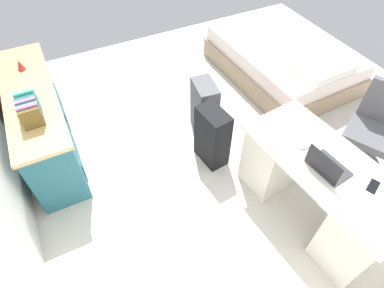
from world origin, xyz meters
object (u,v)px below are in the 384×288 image
credenza (42,121)px  laptop (326,166)px  computer_mouse (304,146)px  cell_phone_near_laptop (373,186)px  desk (316,188)px  bed (283,60)px  suitcase_black (212,137)px  figurine_small (20,65)px  office_chair (371,133)px  suitcase_spare_grey (204,108)px

credenza → laptop: laptop is taller
computer_mouse → cell_phone_near_laptop: 0.58m
desk → bed: desk is taller
desk → suitcase_black: size_ratio=2.23×
suitcase_black → laptop: laptop is taller
credenza → cell_phone_near_laptop: (-2.27, -2.16, 0.35)m
desk → cell_phone_near_laptop: size_ratio=11.00×
cell_phone_near_laptop → figurine_small: bearing=15.3°
credenza → laptop: 2.81m
credenza → computer_mouse: bearing=-131.3°
suitcase_black → figurine_small: (1.37, 1.53, 0.51)m
office_chair → computer_mouse: size_ratio=9.40×
suitcase_spare_grey → computer_mouse: (-1.20, -0.29, 0.42)m
credenza → suitcase_spare_grey: 1.75m
office_chair → bed: office_chair is taller
figurine_small → suitcase_spare_grey: bearing=-119.5°
suitcase_black → cell_phone_near_laptop: 1.51m
suitcase_black → cell_phone_near_laptop: (-1.31, -0.63, 0.41)m
credenza → suitcase_spare_grey: size_ratio=2.72×
bed → computer_mouse: computer_mouse is taller
office_chair → suitcase_black: bearing=62.2°
computer_mouse → cell_phone_near_laptop: (-0.54, -0.20, -0.01)m
bed → computer_mouse: 2.13m
office_chair → suitcase_black: office_chair is taller
office_chair → computer_mouse: office_chair is taller
bed → laptop: size_ratio=5.90×
desk → figurine_small: figurine_small is taller
office_chair → figurine_small: office_chair is taller
laptop → cell_phone_near_laptop: bearing=-142.2°
office_chair → suitcase_black: (0.75, 1.42, -0.08)m
bed → suitcase_black: 1.87m
laptop → figurine_small: laptop is taller
credenza → laptop: bearing=-135.6°
suitcase_spare_grey → bed: bearing=-64.2°
credenza → desk: bearing=-134.0°
suitcase_spare_grey → figurine_small: bearing=68.5°
suitcase_black → computer_mouse: size_ratio=6.70×
bed → suitcase_black: (-0.91, 1.63, 0.09)m
bed → suitcase_spare_grey: bearing=107.8°
credenza → bed: size_ratio=0.93×
cell_phone_near_laptop → office_chair: bearing=-77.7°
suitcase_spare_grey → laptop: bearing=-161.3°
desk → bed: (1.91, -1.14, -0.14)m
computer_mouse → suitcase_black: bearing=23.7°
suitcase_black → office_chair: bearing=-124.2°
laptop → cell_phone_near_laptop: size_ratio=2.42×
computer_mouse → figurine_small: bearing=37.0°
suitcase_black → computer_mouse: (-0.77, -0.43, 0.42)m
office_chair → suitcase_black: size_ratio=1.40×
desk → suitcase_black: 1.12m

